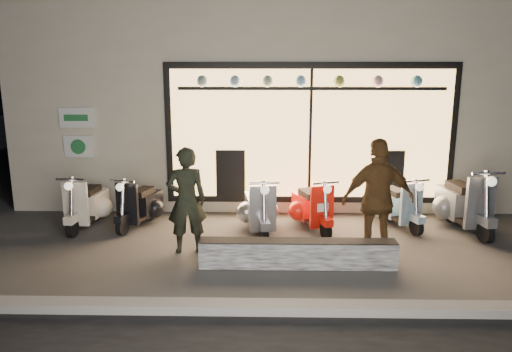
{
  "coord_description": "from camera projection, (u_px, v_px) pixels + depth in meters",
  "views": [
    {
      "loc": [
        -0.02,
        -7.35,
        2.86
      ],
      "look_at": [
        -0.19,
        0.6,
        1.05
      ],
      "focal_mm": 35.0,
      "sensor_mm": 36.0,
      "label": 1
    }
  ],
  "objects": [
    {
      "name": "man",
      "position": [
        187.0,
        200.0,
        7.56
      ],
      "size": [
        0.67,
        0.51,
        1.64
      ],
      "primitive_type": "imported",
      "rotation": [
        0.0,
        0.0,
        3.35
      ],
      "color": "black",
      "rests_on": "ground"
    },
    {
      "name": "scooter_red",
      "position": [
        310.0,
        207.0,
        8.83
      ],
      "size": [
        0.68,
        1.28,
        0.92
      ],
      "rotation": [
        0.0,
        0.0,
        0.32
      ],
      "color": "black",
      "rests_on": "ground"
    },
    {
      "name": "scooter_black",
      "position": [
        142.0,
        204.0,
        9.0
      ],
      "size": [
        0.65,
        1.27,
        0.91
      ],
      "rotation": [
        0.0,
        0.0,
        -0.29
      ],
      "color": "black",
      "rests_on": "ground"
    },
    {
      "name": "scooter_grey",
      "position": [
        461.0,
        203.0,
        8.8
      ],
      "size": [
        0.64,
        1.56,
        1.11
      ],
      "rotation": [
        0.0,
        0.0,
        0.14
      ],
      "color": "black",
      "rests_on": "ground"
    },
    {
      "name": "shop_building",
      "position": [
        268.0,
        94.0,
        12.19
      ],
      "size": [
        10.2,
        6.23,
        4.2
      ],
      "color": "beige",
      "rests_on": "ground"
    },
    {
      "name": "scooter_silver",
      "position": [
        259.0,
        208.0,
        8.65
      ],
      "size": [
        0.56,
        1.37,
        0.98
      ],
      "rotation": [
        0.0,
        0.0,
        0.15
      ],
      "color": "black",
      "rests_on": "ground"
    },
    {
      "name": "woman",
      "position": [
        378.0,
        200.0,
        7.27
      ],
      "size": [
        1.1,
        0.53,
        1.81
      ],
      "primitive_type": "imported",
      "rotation": [
        0.0,
        0.0,
        3.23
      ],
      "color": "#56381B",
      "rests_on": "ground"
    },
    {
      "name": "ground",
      "position": [
        267.0,
        250.0,
        7.8
      ],
      "size": [
        40.0,
        40.0,
        0.0
      ],
      "primitive_type": "plane",
      "color": "#383533",
      "rests_on": "ground"
    },
    {
      "name": "scooter_cream",
      "position": [
        89.0,
        204.0,
        8.97
      ],
      "size": [
        0.49,
        1.34,
        0.96
      ],
      "rotation": [
        0.0,
        0.0,
        -0.08
      ],
      "color": "black",
      "rests_on": "ground"
    },
    {
      "name": "scooter_blue",
      "position": [
        395.0,
        204.0,
        8.99
      ],
      "size": [
        0.68,
        1.28,
        0.91
      ],
      "rotation": [
        0.0,
        0.0,
        0.33
      ],
      "color": "black",
      "rests_on": "ground"
    },
    {
      "name": "graffiti_barrier",
      "position": [
        298.0,
        254.0,
        7.11
      ],
      "size": [
        2.8,
        0.28,
        0.4
      ],
      "primitive_type": "cube",
      "color": "black",
      "rests_on": "ground"
    },
    {
      "name": "kerb",
      "position": [
        267.0,
        308.0,
        5.84
      ],
      "size": [
        40.0,
        0.25,
        0.12
      ],
      "primitive_type": "cube",
      "color": "slate",
      "rests_on": "ground"
    }
  ]
}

